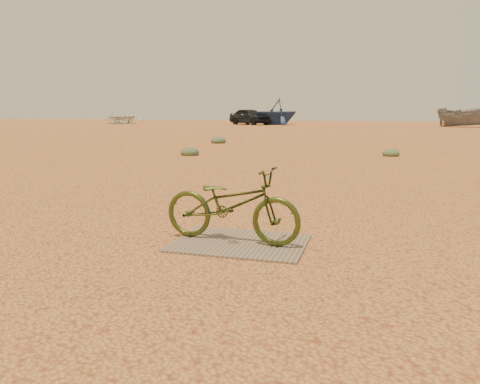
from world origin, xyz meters
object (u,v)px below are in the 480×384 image
(plywood_board, at_px, (240,243))
(boat_far_left, at_px, (276,112))
(boat_mid_right, at_px, (463,117))
(boat_near_left, at_px, (121,118))
(car, at_px, (250,116))
(bicycle, at_px, (231,204))

(plywood_board, distance_m, boat_far_left, 42.37)
(boat_far_left, relative_size, boat_mid_right, 1.08)
(plywood_board, distance_m, boat_near_left, 48.40)
(car, xyz_separation_m, boat_mid_right, (19.38, -1.35, 0.07))
(plywood_board, relative_size, boat_far_left, 0.30)
(car, distance_m, boat_mid_right, 19.43)
(plywood_board, relative_size, boat_mid_right, 0.32)
(bicycle, bearing_deg, plywood_board, -92.70)
(plywood_board, bearing_deg, bicycle, 171.70)
(boat_near_left, relative_size, boat_far_left, 1.23)
(car, bearing_deg, boat_mid_right, -59.34)
(bicycle, distance_m, car, 42.24)
(bicycle, height_order, boat_mid_right, boat_mid_right)
(plywood_board, xyz_separation_m, car, (-10.81, 40.88, 0.80))
(boat_far_left, height_order, boat_mid_right, boat_far_left)
(boat_near_left, bearing_deg, bicycle, -75.49)
(plywood_board, height_order, boat_near_left, boat_near_left)
(bicycle, xyz_separation_m, boat_mid_right, (8.67, 39.51, 0.44))
(boat_near_left, relative_size, boat_mid_right, 1.32)
(boat_far_left, distance_m, boat_mid_right, 16.96)
(bicycle, xyz_separation_m, boat_far_left, (-8.16, 41.52, 0.85))
(bicycle, bearing_deg, car, 20.29)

